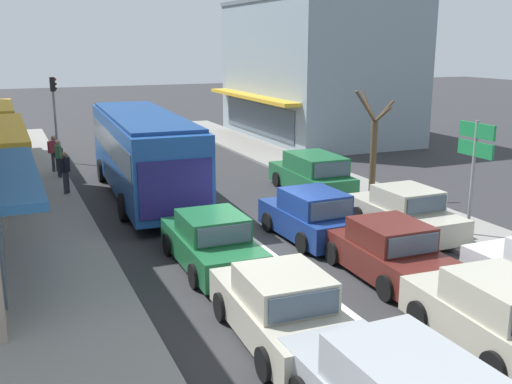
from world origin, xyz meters
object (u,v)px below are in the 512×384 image
at_px(hatchback_queue_gap_filler, 493,315).
at_px(pedestrian_with_handbag_near, 55,151).
at_px(city_bus, 143,149).
at_px(sedan_behind_bus_near, 282,310).
at_px(pedestrian_far_walker, 58,156).
at_px(street_tree_right, 373,149).
at_px(sedan_behind_bus_mid, 388,252).
at_px(parked_wagon_kerb_third, 312,174).
at_px(sedan_adjacent_lane_lead, 212,243).
at_px(parked_sedan_kerb_second, 405,213).
at_px(pedestrian_browsing_midblock, 65,170).
at_px(traffic_light_downstreet, 54,105).
at_px(directional_road_sign, 475,151).
at_px(hatchback_adjacent_lane_trail, 310,217).

distance_m(hatchback_queue_gap_filler, pedestrian_with_handbag_near, 21.00).
height_order(city_bus, pedestrian_with_handbag_near, city_bus).
distance_m(sedan_behind_bus_near, pedestrian_far_walker, 17.04).
distance_m(city_bus, street_tree_right, 8.73).
bearing_deg(sedan_behind_bus_near, street_tree_right, 47.87).
relative_size(sedan_behind_bus_near, sedan_behind_bus_mid, 1.01).
bearing_deg(parked_wagon_kerb_third, street_tree_right, -42.93).
relative_size(street_tree_right, pedestrian_far_walker, 2.54).
xyz_separation_m(sedan_adjacent_lane_lead, parked_sedan_kerb_second, (6.46, 0.35, 0.00)).
bearing_deg(pedestrian_browsing_midblock, parked_sedan_kerb_second, -44.02).
relative_size(traffic_light_downstreet, directional_road_sign, 1.17).
height_order(sedan_behind_bus_mid, traffic_light_downstreet, traffic_light_downstreet).
xyz_separation_m(sedan_adjacent_lane_lead, directional_road_sign, (8.00, -0.78, 2.04)).
relative_size(parked_sedan_kerb_second, pedestrian_browsing_midblock, 2.58).
relative_size(parked_wagon_kerb_third, pedestrian_far_walker, 2.79).
bearing_deg(directional_road_sign, pedestrian_with_handbag_near, 126.57).
relative_size(sedan_adjacent_lane_lead, pedestrian_with_handbag_near, 2.58).
bearing_deg(traffic_light_downstreet, directional_road_sign, -59.24).
height_order(sedan_adjacent_lane_lead, directional_road_sign, directional_road_sign).
relative_size(hatchback_queue_gap_filler, directional_road_sign, 1.05).
bearing_deg(parked_sedan_kerb_second, parked_wagon_kerb_third, 91.58).
xyz_separation_m(city_bus, directional_road_sign, (7.97, -8.80, 0.82)).
relative_size(city_bus, hatchback_adjacent_lane_trail, 2.92).
bearing_deg(traffic_light_downstreet, sedan_behind_bus_near, -83.76).
xyz_separation_m(hatchback_queue_gap_filler, street_tree_right, (4.50, 10.85, 1.21)).
height_order(sedan_behind_bus_near, pedestrian_browsing_midblock, pedestrian_browsing_midblock).
xyz_separation_m(hatchback_adjacent_lane_trail, directional_road_sign, (4.52, -1.78, 1.99)).
bearing_deg(city_bus, parked_wagon_kerb_third, -17.08).
xyz_separation_m(hatchback_queue_gap_filler, directional_road_sign, (4.48, 5.58, 1.99)).
relative_size(hatchback_queue_gap_filler, sedan_behind_bus_near, 0.89).
relative_size(sedan_behind_bus_near, directional_road_sign, 1.18).
bearing_deg(sedan_behind_bus_near, parked_wagon_kerb_third, 58.87).
bearing_deg(sedan_behind_bus_near, parked_sedan_kerb_second, 36.25).
xyz_separation_m(street_tree_right, pedestrian_with_handbag_near, (-10.76, 9.19, -0.85)).
distance_m(sedan_adjacent_lane_lead, parked_sedan_kerb_second, 6.47).
bearing_deg(hatchback_adjacent_lane_trail, sedan_behind_bus_mid, -83.78).
bearing_deg(pedestrian_far_walker, sedan_behind_bus_near, -81.08).
bearing_deg(directional_road_sign, sedan_behind_bus_mid, -158.01).
bearing_deg(pedestrian_browsing_midblock, directional_road_sign, -43.00).
xyz_separation_m(sedan_behind_bus_near, traffic_light_downstreet, (-2.30, 21.07, 2.19)).
xyz_separation_m(sedan_behind_bus_near, directional_road_sign, (8.06, 3.65, 2.04)).
relative_size(sedan_adjacent_lane_lead, pedestrian_browsing_midblock, 2.58).
relative_size(hatchback_queue_gap_filler, traffic_light_downstreet, 0.90).
bearing_deg(parked_wagon_kerb_third, city_bus, 162.92).
xyz_separation_m(traffic_light_downstreet, street_tree_right, (10.38, -12.14, -0.94)).
relative_size(city_bus, directional_road_sign, 3.04).
distance_m(sedan_behind_bus_near, parked_wagon_kerb_third, 12.30).
distance_m(hatchback_adjacent_lane_trail, parked_sedan_kerb_second, 3.05).
relative_size(hatchback_queue_gap_filler, parked_sedan_kerb_second, 0.90).
bearing_deg(traffic_light_downstreet, street_tree_right, -49.46).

